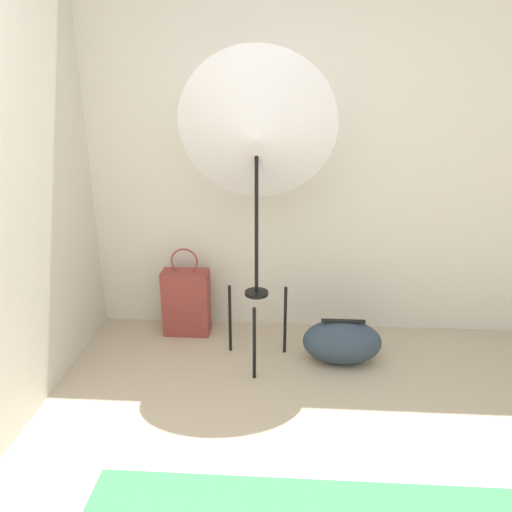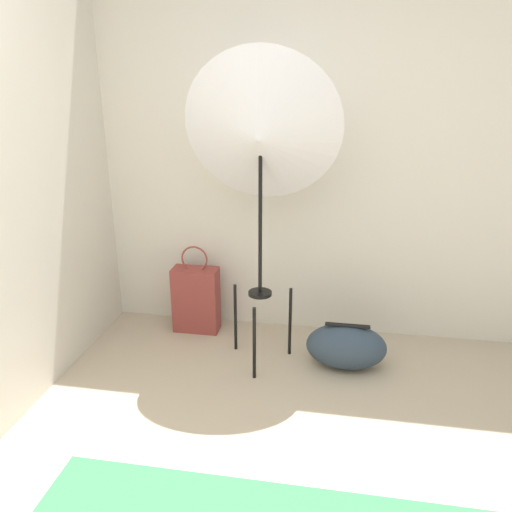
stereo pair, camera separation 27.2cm
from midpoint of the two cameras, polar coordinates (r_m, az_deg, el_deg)
wall_back at (r=3.29m, az=7.18°, el=12.77°), size 8.00×0.05×2.60m
photo_umbrella at (r=2.78m, az=3.40°, el=13.60°), size 0.90×0.45×1.86m
tote_bag at (r=3.49m, az=-4.65°, el=-4.96°), size 0.31×0.15×0.62m
duffel_bag at (r=3.17m, az=12.74°, el=-10.11°), size 0.49×0.28×0.29m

